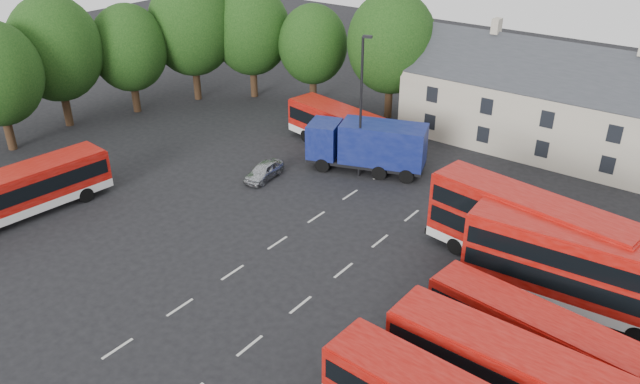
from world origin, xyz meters
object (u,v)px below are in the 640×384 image
Objects in this scene: bus_dd_south at (574,266)px; silver_car at (264,171)px; bus_west at (20,189)px; lamppost at (361,104)px; box_truck at (368,144)px.

silver_car is at bearing 171.40° from bus_dd_south.
lamppost is (14.48, 18.43, 3.69)m from bus_west.
bus_west reaches higher than silver_car.
lamppost is (-17.57, 6.61, 3.07)m from bus_dd_south.
silver_car is at bearing -139.22° from lamppost.
bus_dd_south reaches higher than bus_west.
box_truck is at bearing 40.86° from silver_car.
silver_car is (9.06, 13.76, -1.35)m from bus_west.
lamppost reaches higher than bus_dd_south.
bus_west is 1.28× the size of box_truck.
lamppost is (-0.01, -1.14, 3.49)m from box_truck.
lamppost is at bearing 34.66° from silver_car.
lamppost reaches higher than bus_west.
bus_dd_south reaches higher than silver_car.
bus_dd_south is at bearing -20.62° from lamppost.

